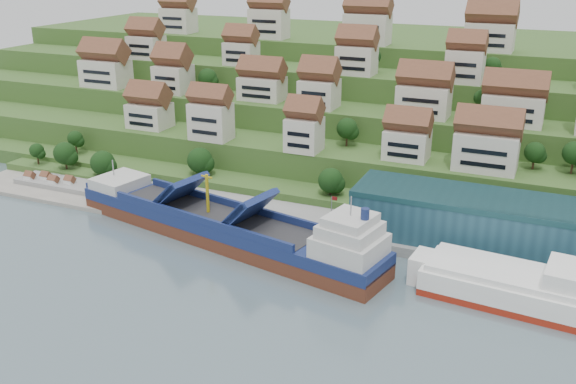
% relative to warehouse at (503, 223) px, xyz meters
% --- Properties ---
extents(ground, '(300.00, 300.00, 0.00)m').
position_rel_warehouse_xyz_m(ground, '(-52.00, -17.00, -7.20)').
color(ground, slate).
rests_on(ground, ground).
extents(quay, '(180.00, 14.00, 2.20)m').
position_rel_warehouse_xyz_m(quay, '(-32.00, -2.00, -6.10)').
color(quay, gray).
rests_on(quay, ground).
extents(pebble_beach, '(45.00, 20.00, 1.00)m').
position_rel_warehouse_xyz_m(pebble_beach, '(-110.00, -5.00, -6.70)').
color(pebble_beach, gray).
rests_on(pebble_beach, ground).
extents(hillside, '(260.00, 128.00, 31.00)m').
position_rel_warehouse_xyz_m(hillside, '(-52.00, 86.55, 3.46)').
color(hillside, '#2D4C1E').
rests_on(hillside, ground).
extents(hillside_village, '(160.50, 62.50, 29.49)m').
position_rel_warehouse_xyz_m(hillside_village, '(-46.87, 44.19, 17.55)').
color(hillside_village, beige).
rests_on(hillside_village, ground).
extents(hillside_trees, '(139.88, 62.69, 30.95)m').
position_rel_warehouse_xyz_m(hillside_trees, '(-62.93, 25.01, 8.40)').
color(hillside_trees, '#163812').
rests_on(hillside_trees, ground).
extents(warehouse, '(60.00, 15.00, 10.00)m').
position_rel_warehouse_xyz_m(warehouse, '(0.00, 0.00, 0.00)').
color(warehouse, '#224A5C').
rests_on(warehouse, quay).
extents(flagpole, '(1.28, 0.16, 8.00)m').
position_rel_warehouse_xyz_m(flagpole, '(-33.89, -7.00, -0.32)').
color(flagpole, gray).
rests_on(flagpole, quay).
extents(beach_huts, '(14.40, 3.70, 2.20)m').
position_rel_warehouse_xyz_m(beach_huts, '(-112.00, -6.25, -5.10)').
color(beach_huts, white).
rests_on(beach_huts, pebble_beach).
extents(cargo_ship, '(76.93, 27.37, 16.86)m').
position_rel_warehouse_xyz_m(cargo_ship, '(-53.31, -16.49, -3.97)').
color(cargo_ship, '#55291A').
rests_on(cargo_ship, ground).
extents(second_ship, '(34.28, 15.29, 9.66)m').
position_rel_warehouse_xyz_m(second_ship, '(5.97, -18.27, -4.28)').
color(second_ship, maroon).
rests_on(second_ship, ground).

